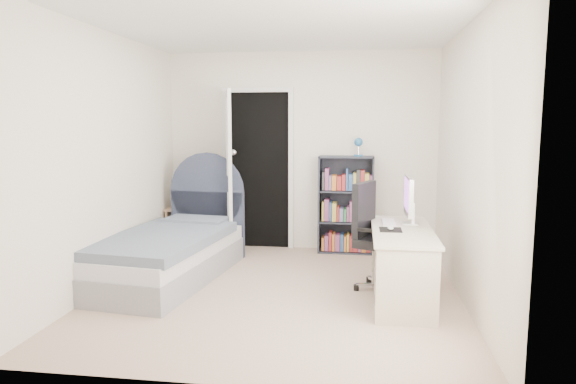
# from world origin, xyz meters

# --- Properties ---
(room_shell) EXTENTS (3.50, 3.70, 2.60)m
(room_shell) POSITION_xyz_m (0.00, 0.00, 1.25)
(room_shell) COLOR tan
(room_shell) RESTS_ON ground
(door) EXTENTS (0.92, 0.80, 2.06)m
(door) POSITION_xyz_m (-0.74, 1.52, 1.03)
(door) COLOR black
(door) RESTS_ON ground
(bed) EXTENTS (1.20, 2.15, 1.26)m
(bed) POSITION_xyz_m (-1.19, 0.33, 0.29)
(bed) COLOR gray
(bed) RESTS_ON ground
(nightstand) EXTENTS (0.43, 0.43, 0.63)m
(nightstand) POSITION_xyz_m (-1.49, 1.59, 0.41)
(nightstand) COLOR tan
(nightstand) RESTS_ON ground
(floor_lamp) EXTENTS (0.19, 0.19, 1.30)m
(floor_lamp) POSITION_xyz_m (-0.81, 1.41, 0.53)
(floor_lamp) COLOR silver
(floor_lamp) RESTS_ON ground
(bookcase) EXTENTS (0.68, 0.29, 1.44)m
(bookcase) POSITION_xyz_m (0.60, 1.65, 0.56)
(bookcase) COLOR #313643
(bookcase) RESTS_ON ground
(desk) EXTENTS (0.54, 1.35, 1.11)m
(desk) POSITION_xyz_m (1.15, -0.03, 0.36)
(desk) COLOR beige
(desk) RESTS_ON ground
(office_chair) EXTENTS (0.61, 0.61, 1.04)m
(office_chair) POSITION_xyz_m (0.91, 0.24, 0.57)
(office_chair) COLOR silver
(office_chair) RESTS_ON ground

